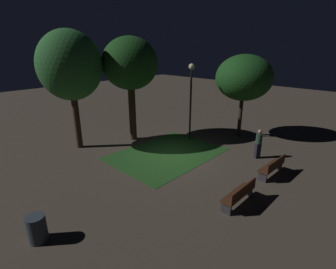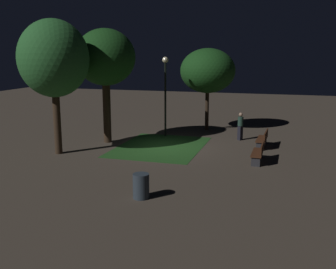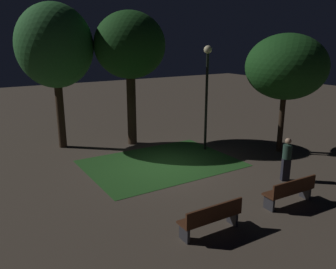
{
  "view_description": "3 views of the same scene",
  "coord_description": "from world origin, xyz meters",
  "px_view_note": "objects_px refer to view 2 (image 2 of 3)",
  "views": [
    {
      "loc": [
        -9.33,
        -8.52,
        5.7
      ],
      "look_at": [
        0.74,
        0.94,
        0.84
      ],
      "focal_mm": 26.85,
      "sensor_mm": 36.0,
      "label": 1
    },
    {
      "loc": [
        -19.94,
        -5.99,
        5.03
      ],
      "look_at": [
        -0.34,
        -0.15,
        0.79
      ],
      "focal_mm": 42.69,
      "sensor_mm": 36.0,
      "label": 2
    },
    {
      "loc": [
        -6.78,
        -11.17,
        4.95
      ],
      "look_at": [
        0.68,
        0.85,
        1.06
      ],
      "focal_mm": 36.56,
      "sensor_mm": 36.0,
      "label": 3
    }
  ],
  "objects_px": {
    "lamp_post_plaza_west": "(165,83)",
    "pedestrian": "(240,126)",
    "bench_front_right": "(259,152)",
    "tree_back_right": "(54,59)",
    "tree_left_canopy": "(105,58)",
    "tree_right_canopy": "(208,71)",
    "trash_bin": "(141,186)",
    "bench_lawn_edge": "(263,138)"
  },
  "relations": [
    {
      "from": "lamp_post_plaza_west",
      "to": "pedestrian",
      "type": "bearing_deg",
      "value": -87.28
    },
    {
      "from": "bench_front_right",
      "to": "tree_back_right",
      "type": "relative_size",
      "value": 0.27
    },
    {
      "from": "tree_left_canopy",
      "to": "tree_right_canopy",
      "type": "bearing_deg",
      "value": -41.8
    },
    {
      "from": "tree_left_canopy",
      "to": "trash_bin",
      "type": "bearing_deg",
      "value": -147.81
    },
    {
      "from": "bench_front_right",
      "to": "bench_lawn_edge",
      "type": "xyz_separation_m",
      "value": [
        3.11,
        0.0,
        0.0
      ]
    },
    {
      "from": "tree_right_canopy",
      "to": "tree_back_right",
      "type": "bearing_deg",
      "value": 144.51
    },
    {
      "from": "bench_lawn_edge",
      "to": "bench_front_right",
      "type": "bearing_deg",
      "value": -180.0
    },
    {
      "from": "pedestrian",
      "to": "bench_lawn_edge",
      "type": "bearing_deg",
      "value": -136.21
    },
    {
      "from": "tree_right_canopy",
      "to": "lamp_post_plaza_west",
      "type": "distance_m",
      "value": 3.47
    },
    {
      "from": "bench_front_right",
      "to": "tree_right_canopy",
      "type": "xyz_separation_m",
      "value": [
        7.11,
        3.87,
        3.36
      ]
    },
    {
      "from": "pedestrian",
      "to": "tree_back_right",
      "type": "bearing_deg",
      "value": 124.46
    },
    {
      "from": "bench_front_right",
      "to": "bench_lawn_edge",
      "type": "bearing_deg",
      "value": 0.0
    },
    {
      "from": "lamp_post_plaza_west",
      "to": "trash_bin",
      "type": "distance_m",
      "value": 10.89
    },
    {
      "from": "tree_back_right",
      "to": "pedestrian",
      "type": "xyz_separation_m",
      "value": [
        5.77,
        -8.41,
        -3.84
      ]
    },
    {
      "from": "tree_back_right",
      "to": "tree_left_canopy",
      "type": "bearing_deg",
      "value": -22.14
    },
    {
      "from": "lamp_post_plaza_west",
      "to": "trash_bin",
      "type": "relative_size",
      "value": 5.38
    },
    {
      "from": "bench_front_right",
      "to": "tree_left_canopy",
      "type": "distance_m",
      "value": 9.71
    },
    {
      "from": "trash_bin",
      "to": "pedestrian",
      "type": "distance_m",
      "value": 10.74
    },
    {
      "from": "bench_lawn_edge",
      "to": "tree_back_right",
      "type": "height_order",
      "value": "tree_back_right"
    },
    {
      "from": "tree_left_canopy",
      "to": "tree_back_right",
      "type": "xyz_separation_m",
      "value": [
        -3.1,
        1.26,
        0.0
      ]
    },
    {
      "from": "bench_front_right",
      "to": "tree_left_canopy",
      "type": "bearing_deg",
      "value": 77.59
    },
    {
      "from": "lamp_post_plaza_west",
      "to": "bench_lawn_edge",
      "type": "bearing_deg",
      "value": -101.89
    },
    {
      "from": "bench_front_right",
      "to": "tree_right_canopy",
      "type": "bearing_deg",
      "value": 28.53
    },
    {
      "from": "bench_lawn_edge",
      "to": "trash_bin",
      "type": "bearing_deg",
      "value": 158.23
    },
    {
      "from": "lamp_post_plaza_west",
      "to": "pedestrian",
      "type": "distance_m",
      "value": 5.06
    },
    {
      "from": "trash_bin",
      "to": "pedestrian",
      "type": "bearing_deg",
      "value": -11.99
    },
    {
      "from": "bench_lawn_edge",
      "to": "lamp_post_plaza_west",
      "type": "xyz_separation_m",
      "value": [
        1.23,
        5.86,
        2.73
      ]
    },
    {
      "from": "tree_back_right",
      "to": "trash_bin",
      "type": "xyz_separation_m",
      "value": [
        -4.73,
        -6.18,
        -4.25
      ]
    },
    {
      "from": "bench_front_right",
      "to": "tree_right_canopy",
      "type": "distance_m",
      "value": 8.76
    },
    {
      "from": "lamp_post_plaza_west",
      "to": "tree_right_canopy",
      "type": "bearing_deg",
      "value": -35.85
    },
    {
      "from": "tree_right_canopy",
      "to": "lamp_post_plaza_west",
      "type": "relative_size",
      "value": 1.11
    },
    {
      "from": "bench_front_right",
      "to": "pedestrian",
      "type": "xyz_separation_m",
      "value": [
        4.56,
        1.39,
        0.37
      ]
    },
    {
      "from": "bench_lawn_edge",
      "to": "tree_right_canopy",
      "type": "xyz_separation_m",
      "value": [
        4.0,
        3.87,
        3.36
      ]
    },
    {
      "from": "bench_front_right",
      "to": "pedestrian",
      "type": "distance_m",
      "value": 4.78
    },
    {
      "from": "tree_right_canopy",
      "to": "bench_lawn_edge",
      "type": "bearing_deg",
      "value": -135.99
    },
    {
      "from": "bench_front_right",
      "to": "trash_bin",
      "type": "height_order",
      "value": "trash_bin"
    },
    {
      "from": "bench_front_right",
      "to": "lamp_post_plaza_west",
      "type": "height_order",
      "value": "lamp_post_plaza_west"
    },
    {
      "from": "tree_back_right",
      "to": "lamp_post_plaza_west",
      "type": "relative_size",
      "value": 1.39
    },
    {
      "from": "trash_bin",
      "to": "lamp_post_plaza_west",
      "type": "bearing_deg",
      "value": 12.32
    },
    {
      "from": "tree_left_canopy",
      "to": "trash_bin",
      "type": "height_order",
      "value": "tree_left_canopy"
    },
    {
      "from": "lamp_post_plaza_west",
      "to": "pedestrian",
      "type": "relative_size",
      "value": 2.95
    },
    {
      "from": "tree_back_right",
      "to": "trash_bin",
      "type": "bearing_deg",
      "value": -127.4
    }
  ]
}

